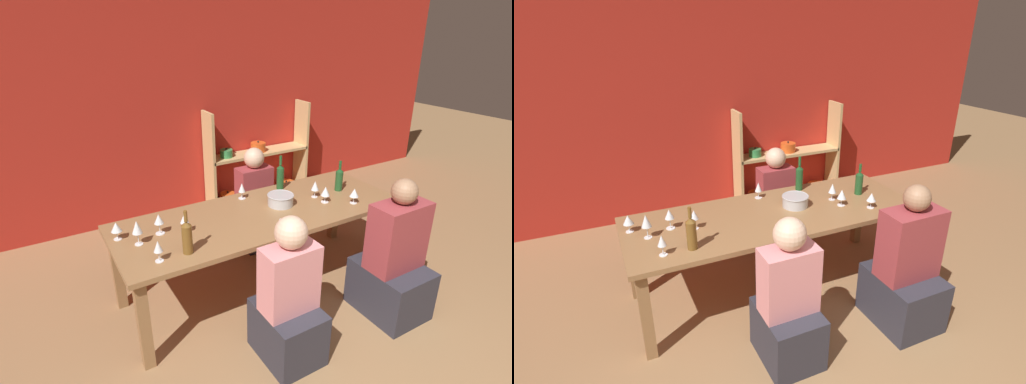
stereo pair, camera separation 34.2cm
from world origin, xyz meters
The scene contains 20 objects.
wall_back_red centered at (0.00, 3.83, 1.35)m, with size 8.80×0.06×2.70m.
shelf_unit centered at (1.16, 3.63, 0.43)m, with size 1.45×0.30×1.27m.
dining_table centered at (0.14, 1.88, 0.68)m, with size 2.51×0.92×0.76m.
mixing_bowl centered at (0.36, 1.92, 0.82)m, with size 0.24×0.24×0.10m.
wine_bottle_green centered at (1.03, 1.91, 0.88)m, with size 0.07×0.07×0.30m.
wine_bottle_dark centered at (-0.64, 1.59, 0.89)m, with size 0.07×0.07×0.33m.
wine_bottle_amber centered at (0.57, 2.24, 0.89)m, with size 0.07×0.07×0.33m.
wine_glass_white_a centered at (-1.02, 2.04, 0.86)m, with size 0.08×0.08×0.14m.
wine_glass_white_b centered at (0.73, 1.90, 0.87)m, with size 0.07×0.07×0.16m.
wine_glass_white_c centered at (-0.91, 1.88, 0.90)m, with size 0.08×0.08×0.19m.
wine_glass_empty_a centered at (-0.55, 1.87, 0.88)m, with size 0.07×0.07×0.16m.
wine_glass_white_d centered at (0.14, 2.22, 0.86)m, with size 0.07×0.07×0.15m.
wine_glass_empty_b centered at (-0.72, 1.96, 0.88)m, with size 0.07×0.07×0.16m.
wine_glass_red_a centered at (0.74, 1.76, 0.86)m, with size 0.08×0.08×0.15m.
wine_glass_empty_c centered at (0.95, 1.61, 0.86)m, with size 0.08×0.08×0.14m.
wine_glass_white_e centered at (-0.85, 1.59, 0.87)m, with size 0.06×0.06×0.16m.
cell_phone centered at (0.17, 1.61, 0.77)m, with size 0.15×0.16×0.01m.
person_near_a centered at (0.89, 1.06, 0.43)m, with size 0.46×0.57×1.19m.
person_far_a centered at (0.49, 2.60, 0.41)m, with size 0.36×0.46×1.09m.
person_near_b centered at (-0.13, 1.09, 0.42)m, with size 0.39×0.49×1.13m.
Camera 1 is at (-1.47, -0.73, 2.26)m, focal length 28.00 mm.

